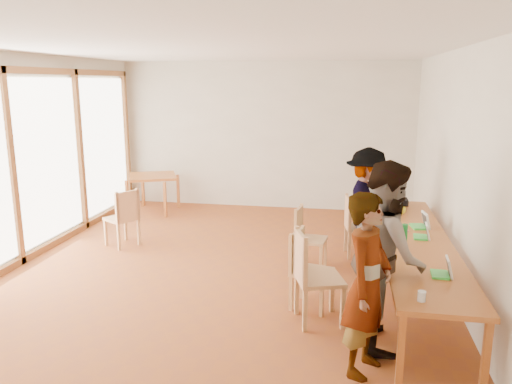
# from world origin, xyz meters

# --- Properties ---
(ground) EXTENTS (8.00, 8.00, 0.00)m
(ground) POSITION_xyz_m (0.00, 0.00, 0.00)
(ground) COLOR #974B24
(ground) RESTS_ON ground
(wall_back) EXTENTS (6.00, 0.10, 3.00)m
(wall_back) POSITION_xyz_m (0.00, 4.00, 1.50)
(wall_back) COLOR beige
(wall_back) RESTS_ON ground
(wall_front) EXTENTS (6.00, 0.10, 3.00)m
(wall_front) POSITION_xyz_m (0.00, -4.00, 1.50)
(wall_front) COLOR beige
(wall_front) RESTS_ON ground
(wall_right) EXTENTS (0.10, 8.00, 3.00)m
(wall_right) POSITION_xyz_m (3.00, 0.00, 1.50)
(wall_right) COLOR beige
(wall_right) RESTS_ON ground
(window_wall) EXTENTS (0.10, 8.00, 3.00)m
(window_wall) POSITION_xyz_m (-2.96, 0.00, 1.50)
(window_wall) COLOR white
(window_wall) RESTS_ON ground
(ceiling) EXTENTS (6.00, 8.00, 0.04)m
(ceiling) POSITION_xyz_m (0.00, 0.00, 3.02)
(ceiling) COLOR white
(ceiling) RESTS_ON wall_back
(communal_table) EXTENTS (0.80, 4.00, 0.75)m
(communal_table) POSITION_xyz_m (2.50, -0.21, 0.70)
(communal_table) COLOR #B66628
(communal_table) RESTS_ON ground
(side_table) EXTENTS (0.90, 0.90, 0.75)m
(side_table) POSITION_xyz_m (-2.17, 3.20, 0.67)
(side_table) COLOR #B66628
(side_table) RESTS_ON ground
(chair_near) EXTENTS (0.60, 0.60, 0.55)m
(chair_near) POSITION_xyz_m (1.31, -1.05, 0.63)
(chair_near) COLOR tan
(chair_near) RESTS_ON ground
(chair_mid) EXTENTS (0.52, 0.52, 0.49)m
(chair_mid) POSITION_xyz_m (1.21, -0.66, 0.56)
(chair_mid) COLOR tan
(chair_mid) RESTS_ON ground
(chair_far) EXTENTS (0.46, 0.46, 0.47)m
(chair_far) POSITION_xyz_m (1.12, 0.59, 0.54)
(chair_far) COLOR tan
(chair_far) RESTS_ON ground
(chair_empty) EXTENTS (0.48, 0.48, 0.49)m
(chair_empty) POSITION_xyz_m (1.80, 1.23, 0.56)
(chair_empty) COLOR tan
(chair_empty) RESTS_ON ground
(chair_spare) EXTENTS (0.60, 0.60, 0.50)m
(chair_spare) POSITION_xyz_m (-1.77, 1.00, 0.57)
(chair_spare) COLOR tan
(chair_spare) RESTS_ON ground
(person_near) EXTENTS (0.60, 0.72, 1.67)m
(person_near) POSITION_xyz_m (1.87, -1.91, 0.84)
(person_near) COLOR gray
(person_near) RESTS_ON ground
(person_mid) EXTENTS (0.81, 0.99, 1.86)m
(person_mid) POSITION_xyz_m (2.07, -1.34, 0.93)
(person_mid) COLOR gray
(person_mid) RESTS_ON ground
(person_far) EXTENTS (0.70, 1.12, 1.68)m
(person_far) POSITION_xyz_m (1.97, 1.03, 0.84)
(person_far) COLOR gray
(person_far) RESTS_ON ground
(laptop_near) EXTENTS (0.21, 0.23, 0.19)m
(laptop_near) POSITION_xyz_m (2.62, -1.35, 0.80)
(laptop_near) COLOR #3AD248
(laptop_near) RESTS_ON communal_table
(laptop_mid) EXTENTS (0.20, 0.23, 0.18)m
(laptop_mid) POSITION_xyz_m (2.60, -0.15, 0.80)
(laptop_mid) COLOR #3AD248
(laptop_mid) RESTS_ON communal_table
(laptop_far) EXTENTS (0.25, 0.27, 0.21)m
(laptop_far) POSITION_xyz_m (2.64, 0.31, 0.81)
(laptop_far) COLOR #3AD248
(laptop_far) RESTS_ON communal_table
(yellow_mug) EXTENTS (0.14, 0.14, 0.10)m
(yellow_mug) POSITION_xyz_m (2.45, 0.96, 0.80)
(yellow_mug) COLOR yellow
(yellow_mug) RESTS_ON communal_table
(green_bottle) EXTENTS (0.07, 0.07, 0.28)m
(green_bottle) POSITION_xyz_m (2.32, -0.57, 0.89)
(green_bottle) COLOR #14772B
(green_bottle) RESTS_ON communal_table
(clear_glass) EXTENTS (0.07, 0.07, 0.09)m
(clear_glass) POSITION_xyz_m (2.32, -1.98, 0.80)
(clear_glass) COLOR silver
(clear_glass) RESTS_ON communal_table
(condiment_cup) EXTENTS (0.08, 0.08, 0.06)m
(condiment_cup) POSITION_xyz_m (2.33, 1.66, 0.78)
(condiment_cup) COLOR white
(condiment_cup) RESTS_ON communal_table
(pink_phone) EXTENTS (0.05, 0.10, 0.01)m
(pink_phone) POSITION_xyz_m (2.43, 0.11, 0.76)
(pink_phone) COLOR #C4356B
(pink_phone) RESTS_ON communal_table
(black_pouch) EXTENTS (0.16, 0.26, 0.09)m
(black_pouch) POSITION_xyz_m (2.52, 1.54, 0.80)
(black_pouch) COLOR black
(black_pouch) RESTS_ON communal_table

